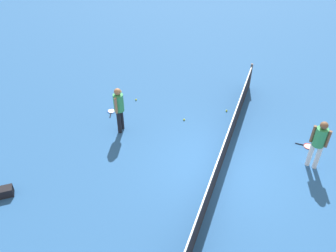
% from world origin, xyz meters
% --- Properties ---
extents(ground_plane, '(40.00, 40.00, 0.00)m').
position_xyz_m(ground_plane, '(0.00, 0.00, 0.00)').
color(ground_plane, '#265693').
extents(court_net, '(10.09, 0.09, 1.07)m').
position_xyz_m(court_net, '(0.00, 0.00, 0.50)').
color(court_net, '#4C4C51').
rests_on(court_net, ground_plane).
extents(player_near_side, '(0.52, 0.36, 1.70)m').
position_xyz_m(player_near_side, '(-0.62, -3.70, 1.01)').
color(player_near_side, black).
rests_on(player_near_side, ground_plane).
extents(player_far_side, '(0.41, 0.53, 1.70)m').
position_xyz_m(player_far_side, '(-1.01, 2.60, 1.01)').
color(player_far_side, white).
rests_on(player_far_side, ground_plane).
extents(tennis_racket_near_player, '(0.61, 0.40, 0.03)m').
position_xyz_m(tennis_racket_near_player, '(-1.51, -4.54, 0.01)').
color(tennis_racket_near_player, blue).
rests_on(tennis_racket_near_player, ground_plane).
extents(tennis_racket_far_player, '(0.32, 0.59, 0.03)m').
position_xyz_m(tennis_racket_far_player, '(-1.94, 2.47, 0.01)').
color(tennis_racket_far_player, red).
rests_on(tennis_racket_far_player, ground_plane).
extents(tennis_ball_near_player, '(0.07, 0.07, 0.07)m').
position_xyz_m(tennis_ball_near_player, '(-2.99, -0.48, 0.03)').
color(tennis_ball_near_player, '#C6E033').
rests_on(tennis_ball_near_player, ground_plane).
extents(tennis_ball_by_net, '(0.07, 0.07, 0.07)m').
position_xyz_m(tennis_ball_by_net, '(-2.52, -3.98, 0.03)').
color(tennis_ball_by_net, '#C6E033').
rests_on(tennis_ball_by_net, ground_plane).
extents(tennis_ball_midcourt, '(0.07, 0.07, 0.07)m').
position_xyz_m(tennis_ball_midcourt, '(-1.92, -1.81, 0.03)').
color(tennis_ball_midcourt, '#C6E033').
rests_on(tennis_ball_midcourt, ground_plane).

